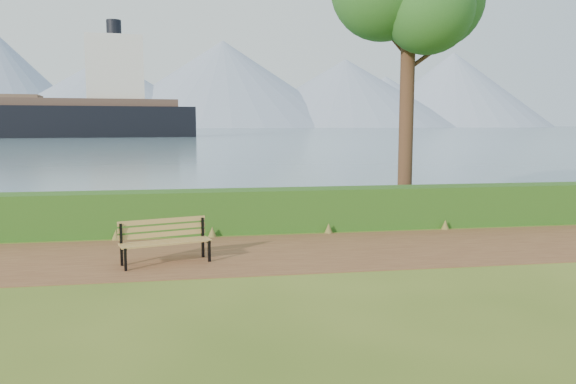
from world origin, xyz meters
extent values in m
plane|color=#425919|center=(0.00, 0.00, 0.00)|extent=(140.00, 140.00, 0.00)
cube|color=brown|center=(0.00, 0.30, 0.01)|extent=(40.00, 3.40, 0.01)
cube|color=#214B15|center=(0.00, 2.60, 0.50)|extent=(32.00, 0.85, 1.00)
cube|color=#3F5465|center=(0.00, 260.00, 0.01)|extent=(700.00, 510.00, 0.00)
cone|color=#7A8AA3|center=(-60.00, 395.00, 24.00)|extent=(160.00, 160.00, 48.00)
cone|color=#7A8AA3|center=(20.00, 405.00, 31.00)|extent=(190.00, 190.00, 62.00)
cone|color=#7A8AA3|center=(110.00, 400.00, 25.00)|extent=(170.00, 170.00, 50.00)
cone|color=#7A8AA3|center=(200.00, 410.00, 29.00)|extent=(150.00, 150.00, 58.00)
cone|color=#7A8AA3|center=(-10.00, 430.00, 17.50)|extent=(120.00, 120.00, 35.00)
cone|color=#7A8AA3|center=(150.00, 425.00, 20.00)|extent=(130.00, 130.00, 40.00)
cube|color=black|center=(-2.68, -0.68, 0.20)|extent=(0.06, 0.06, 0.41)
cube|color=black|center=(-2.79, -0.30, 0.39)|extent=(0.06, 0.06, 0.77)
cube|color=black|center=(-2.73, -0.49, 0.38)|extent=(0.17, 0.46, 0.05)
cube|color=black|center=(-1.23, -0.26, 0.20)|extent=(0.06, 0.06, 0.41)
cube|color=black|center=(-1.34, 0.12, 0.39)|extent=(0.06, 0.06, 0.77)
cube|color=black|center=(-1.28, -0.07, 0.38)|extent=(0.17, 0.46, 0.05)
cube|color=#A3793F|center=(-1.96, -0.45, 0.41)|extent=(1.58, 0.53, 0.03)
cube|color=#A3793F|center=(-1.99, -0.34, 0.41)|extent=(1.58, 0.53, 0.03)
cube|color=#A3793F|center=(-2.02, -0.23, 0.41)|extent=(1.58, 0.53, 0.03)
cube|color=#A3793F|center=(-2.06, -0.12, 0.41)|extent=(1.58, 0.53, 0.03)
cube|color=#A3793F|center=(-2.07, -0.07, 0.51)|extent=(1.57, 0.49, 0.09)
cube|color=#A3793F|center=(-2.07, -0.07, 0.64)|extent=(1.57, 0.49, 0.09)
cube|color=#A3793F|center=(-2.07, -0.07, 0.77)|extent=(1.57, 0.49, 0.09)
cylinder|color=#3A2518|center=(4.31, 4.28, 3.54)|extent=(0.39, 0.39, 7.08)
sphere|color=#1B511B|center=(5.21, 4.51, 5.90)|extent=(2.56, 2.56, 2.56)
sphere|color=#1B511B|center=(4.56, 3.57, 5.50)|extent=(2.36, 2.36, 2.36)
cylinder|color=#3A2518|center=(4.75, 4.28, 4.32)|extent=(1.03, 0.12, 0.77)
cylinder|color=#3A2518|center=(3.91, 4.37, 4.82)|extent=(0.80, 0.37, 0.71)
cube|color=beige|center=(-16.16, 102.88, 12.62)|extent=(11.33, 10.58, 12.61)
cylinder|color=black|center=(-16.16, 102.88, 20.07)|extent=(2.75, 2.75, 4.01)
cube|color=brown|center=(-33.01, 100.93, 7.34)|extent=(7.70, 8.30, 0.92)
camera|label=1|loc=(-1.45, -10.52, 2.55)|focal=35.00mm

